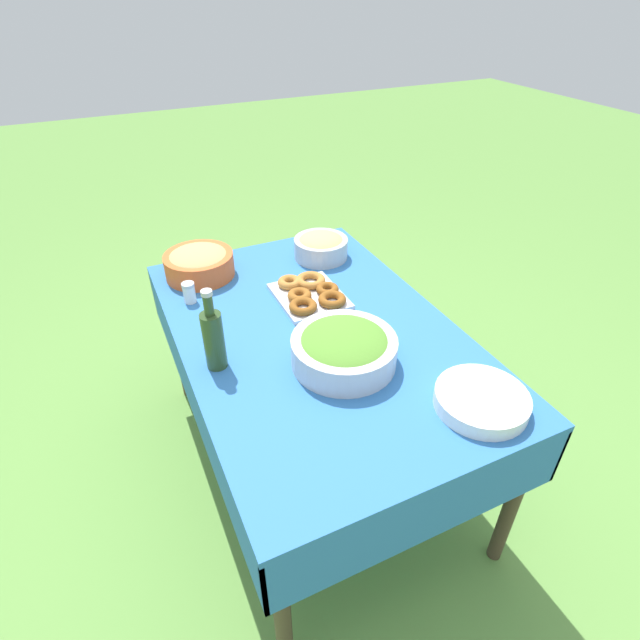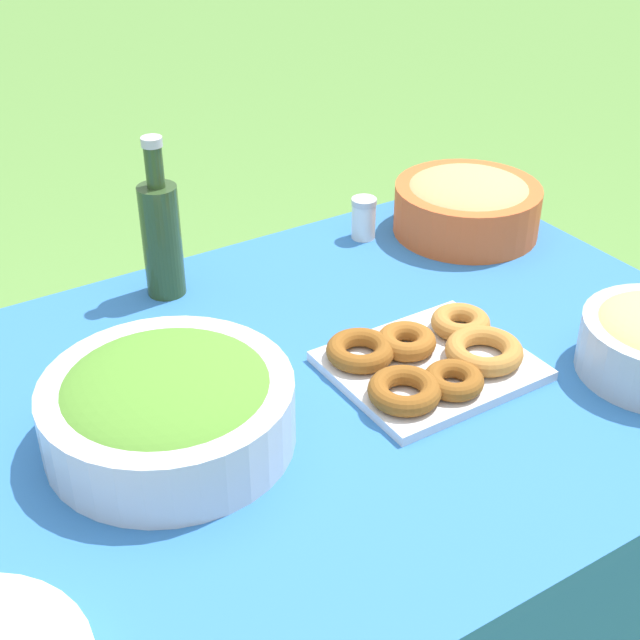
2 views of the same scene
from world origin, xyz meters
name	(u,v)px [view 2 (image 2 of 2)]	position (x,y,z in m)	size (l,w,h in m)	color
picnic_table	(296,437)	(0.00, 0.00, 0.63)	(1.45, 0.95, 0.72)	#2D6BB2
salad_bowl	(168,405)	(-0.20, -0.01, 0.78)	(0.34, 0.34, 0.12)	silver
donut_platter	(430,359)	(0.20, -0.07, 0.74)	(0.32, 0.26, 0.05)	silver
olive_oil_bottle	(161,235)	(-0.04, 0.37, 0.83)	(0.07, 0.07, 0.29)	#2D4723
bread_bowl	(467,203)	(0.56, 0.28, 0.78)	(0.29, 0.29, 0.12)	#E05B28
salt_shaker	(364,218)	(0.37, 0.36, 0.76)	(0.05, 0.05, 0.08)	white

